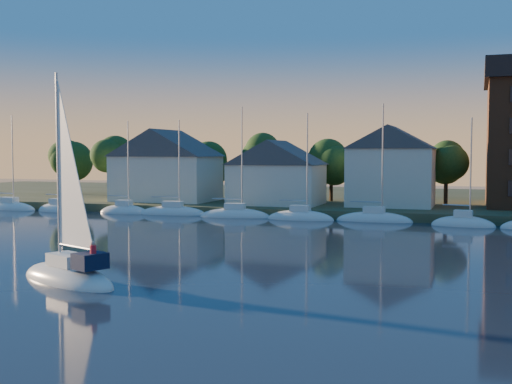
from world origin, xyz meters
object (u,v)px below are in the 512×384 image
at_px(clubhouse_west, 166,164).
at_px(clubhouse_centre, 277,172).
at_px(clubhouse_east, 391,165).
at_px(hero_sailboat, 69,272).

bearing_deg(clubhouse_west, clubhouse_centre, -3.58).
xyz_separation_m(clubhouse_centre, clubhouse_east, (14.00, 2.00, 0.87)).
xyz_separation_m(clubhouse_west, clubhouse_east, (30.00, 1.00, 0.07)).
bearing_deg(clubhouse_east, clubhouse_centre, -171.87).
bearing_deg(clubhouse_centre, clubhouse_east, 8.13).
relative_size(clubhouse_west, clubhouse_centre, 1.18).
height_order(clubhouse_east, hero_sailboat, hero_sailboat).
xyz_separation_m(clubhouse_centre, hero_sailboat, (1.62, -45.89, -4.57)).
height_order(clubhouse_centre, hero_sailboat, hero_sailboat).
xyz_separation_m(clubhouse_east, hero_sailboat, (-12.38, -47.89, -5.44)).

